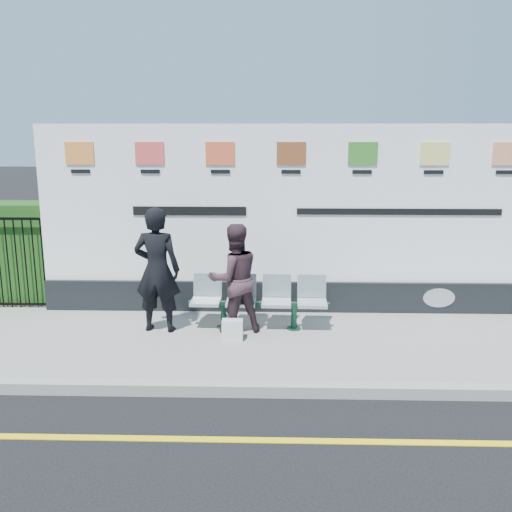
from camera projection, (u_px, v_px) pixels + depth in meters
The scene contains 10 objects.
ground at pixel (250, 440), 5.71m from camera, with size 80.00×80.00×0.00m, color black.
pavement at pixel (257, 343), 8.14m from camera, with size 14.00×3.00×0.12m, color gray.
kerb at pixel (253, 389), 6.67m from camera, with size 14.00×0.18×0.14m, color gray.
yellow_line at pixel (250, 440), 5.71m from camera, with size 14.00×0.10×0.01m, color yellow.
billboard at pixel (290, 232), 9.14m from camera, with size 8.00×0.30×3.00m.
bench at pixel (259, 314), 8.50m from camera, with size 2.01×0.53×0.43m, color #B1B8BB, non-canonical shape.
woman_left at pixel (157, 270), 8.27m from camera, with size 0.67×0.44×1.85m, color black.
woman_right at pixel (234, 279), 8.24m from camera, with size 0.78×0.61×1.61m, color #3A252C.
handbag_brown at pixel (241, 293), 8.44m from camera, with size 0.30×0.13×0.23m, color #31210D.
carrier_bag_white at pixel (232, 330), 8.06m from camera, with size 0.29×0.18×0.29m, color silver.
Camera 1 is at (0.20, -5.16, 3.07)m, focal length 40.00 mm.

